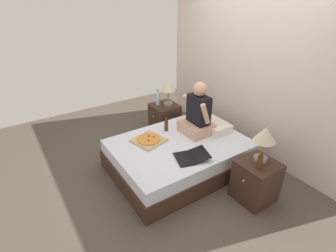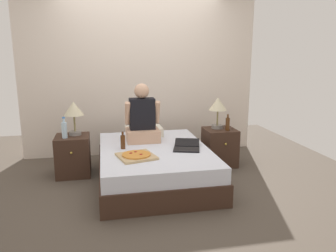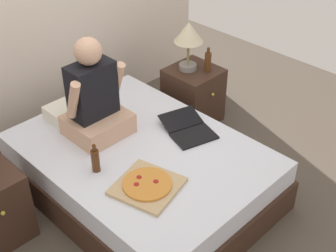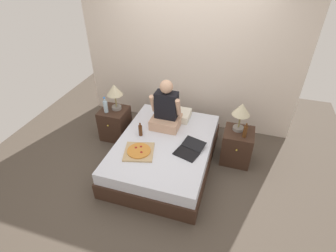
{
  "view_description": "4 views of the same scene",
  "coord_description": "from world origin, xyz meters",
  "px_view_note": "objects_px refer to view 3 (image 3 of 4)",
  "views": [
    {
      "loc": [
        2.55,
        -1.88,
        2.38
      ],
      "look_at": [
        0.01,
        -0.2,
        0.76
      ],
      "focal_mm": 28.0,
      "sensor_mm": 36.0,
      "label": 1
    },
    {
      "loc": [
        -0.62,
        -3.95,
        1.62
      ],
      "look_at": [
        0.14,
        -0.21,
        0.76
      ],
      "focal_mm": 35.0,
      "sensor_mm": 36.0,
      "label": 2
    },
    {
      "loc": [
        -1.8,
        -2.07,
        2.55
      ],
      "look_at": [
        0.06,
        -0.22,
        0.71
      ],
      "focal_mm": 50.0,
      "sensor_mm": 36.0,
      "label": 3
    },
    {
      "loc": [
        0.95,
        -2.87,
        2.85
      ],
      "look_at": [
        0.05,
        0.02,
        0.71
      ],
      "focal_mm": 28.0,
      "sensor_mm": 36.0,
      "label": 4
    }
  ],
  "objects_px": {
    "lamp_on_right_nightstand": "(189,36)",
    "person_seated": "(94,100)",
    "beer_bottle": "(208,61)",
    "bed": "(142,171)",
    "nightstand_right": "(193,95)",
    "laptop": "(189,130)",
    "beer_bottle_on_bed": "(95,160)",
    "pizza_box": "(147,186)"
  },
  "relations": [
    {
      "from": "beer_bottle",
      "to": "person_seated",
      "type": "distance_m",
      "value": 1.21
    },
    {
      "from": "bed",
      "to": "pizza_box",
      "type": "xyz_separation_m",
      "value": [
        -0.26,
        -0.35,
        0.24
      ]
    },
    {
      "from": "beer_bottle",
      "to": "person_seated",
      "type": "height_order",
      "value": "person_seated"
    },
    {
      "from": "laptop",
      "to": "beer_bottle_on_bed",
      "type": "height_order",
      "value": "beer_bottle_on_bed"
    },
    {
      "from": "lamp_on_right_nightstand",
      "to": "bed",
      "type": "bearing_deg",
      "value": -155.09
    },
    {
      "from": "beer_bottle",
      "to": "person_seated",
      "type": "bearing_deg",
      "value": 176.47
    },
    {
      "from": "bed",
      "to": "nightstand_right",
      "type": "distance_m",
      "value": 1.12
    },
    {
      "from": "beer_bottle",
      "to": "beer_bottle_on_bed",
      "type": "height_order",
      "value": "beer_bottle"
    },
    {
      "from": "bed",
      "to": "beer_bottle",
      "type": "relative_size",
      "value": 8.22
    },
    {
      "from": "lamp_on_right_nightstand",
      "to": "person_seated",
      "type": "height_order",
      "value": "person_seated"
    },
    {
      "from": "bed",
      "to": "beer_bottle",
      "type": "height_order",
      "value": "beer_bottle"
    },
    {
      "from": "nightstand_right",
      "to": "lamp_on_right_nightstand",
      "type": "distance_m",
      "value": 0.6
    },
    {
      "from": "laptop",
      "to": "pizza_box",
      "type": "xyz_separation_m",
      "value": [
        -0.66,
        -0.23,
        -0.0
      ]
    },
    {
      "from": "bed",
      "to": "laptop",
      "type": "height_order",
      "value": "laptop"
    },
    {
      "from": "bed",
      "to": "beer_bottle",
      "type": "bearing_deg",
      "value": 16.0
    },
    {
      "from": "person_seated",
      "to": "bed",
      "type": "bearing_deg",
      "value": -75.95
    },
    {
      "from": "bed",
      "to": "beer_bottle_on_bed",
      "type": "height_order",
      "value": "beer_bottle_on_bed"
    },
    {
      "from": "bed",
      "to": "pizza_box",
      "type": "distance_m",
      "value": 0.5
    },
    {
      "from": "bed",
      "to": "lamp_on_right_nightstand",
      "type": "relative_size",
      "value": 4.2
    },
    {
      "from": "bed",
      "to": "beer_bottle_on_bed",
      "type": "xyz_separation_m",
      "value": [
        -0.39,
        0.03,
        0.31
      ]
    },
    {
      "from": "pizza_box",
      "to": "bed",
      "type": "bearing_deg",
      "value": 53.0
    },
    {
      "from": "person_seated",
      "to": "laptop",
      "type": "bearing_deg",
      "value": -46.04
    },
    {
      "from": "beer_bottle",
      "to": "pizza_box",
      "type": "bearing_deg",
      "value": -154.07
    },
    {
      "from": "nightstand_right",
      "to": "lamp_on_right_nightstand",
      "type": "height_order",
      "value": "lamp_on_right_nightstand"
    },
    {
      "from": "person_seated",
      "to": "pizza_box",
      "type": "bearing_deg",
      "value": -102.52
    },
    {
      "from": "nightstand_right",
      "to": "laptop",
      "type": "xyz_separation_m",
      "value": [
        -0.64,
        -0.54,
        0.19
      ]
    },
    {
      "from": "bed",
      "to": "laptop",
      "type": "bearing_deg",
      "value": -16.97
    },
    {
      "from": "pizza_box",
      "to": "nightstand_right",
      "type": "bearing_deg",
      "value": 30.51
    },
    {
      "from": "person_seated",
      "to": "beer_bottle_on_bed",
      "type": "distance_m",
      "value": 0.5
    },
    {
      "from": "person_seated",
      "to": "laptop",
      "type": "xyz_separation_m",
      "value": [
        0.49,
        -0.51,
        -0.27
      ]
    },
    {
      "from": "beer_bottle",
      "to": "bed",
      "type": "bearing_deg",
      "value": -164.0
    },
    {
      "from": "nightstand_right",
      "to": "beer_bottle_on_bed",
      "type": "relative_size",
      "value": 2.46
    },
    {
      "from": "beer_bottle",
      "to": "laptop",
      "type": "relative_size",
      "value": 0.47
    },
    {
      "from": "beer_bottle",
      "to": "pizza_box",
      "type": "relative_size",
      "value": 0.47
    },
    {
      "from": "nightstand_right",
      "to": "lamp_on_right_nightstand",
      "type": "xyz_separation_m",
      "value": [
        -0.03,
        0.05,
        0.6
      ]
    },
    {
      "from": "lamp_on_right_nightstand",
      "to": "beer_bottle",
      "type": "distance_m",
      "value": 0.29
    },
    {
      "from": "bed",
      "to": "pizza_box",
      "type": "height_order",
      "value": "pizza_box"
    },
    {
      "from": "bed",
      "to": "laptop",
      "type": "relative_size",
      "value": 3.87
    },
    {
      "from": "lamp_on_right_nightstand",
      "to": "beer_bottle_on_bed",
      "type": "xyz_separation_m",
      "value": [
        -1.4,
        -0.44,
        -0.34
      ]
    },
    {
      "from": "nightstand_right",
      "to": "pizza_box",
      "type": "relative_size",
      "value": 1.11
    },
    {
      "from": "pizza_box",
      "to": "beer_bottle",
      "type": "bearing_deg",
      "value": 25.93
    },
    {
      "from": "bed",
      "to": "laptop",
      "type": "distance_m",
      "value": 0.48
    }
  ]
}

